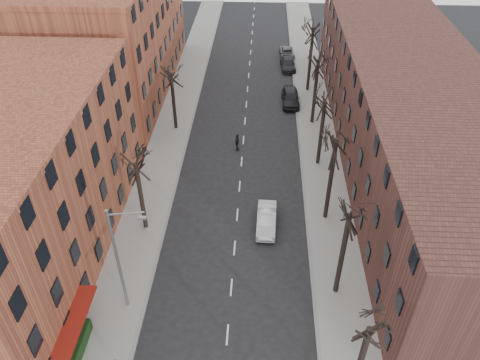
# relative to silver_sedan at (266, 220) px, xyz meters

# --- Properties ---
(sidewalk_left) EXTENTS (4.00, 90.00, 0.15)m
(sidewalk_left) POSITION_rel_silver_sedan_xyz_m (-10.53, 16.31, -0.66)
(sidewalk_left) COLOR gray
(sidewalk_left) RESTS_ON ground
(sidewalk_right) EXTENTS (4.00, 90.00, 0.15)m
(sidewalk_right) POSITION_rel_silver_sedan_xyz_m (5.47, 16.31, -0.66)
(sidewalk_right) COLOR gray
(sidewalk_right) RESTS_ON ground
(building_left_near) EXTENTS (12.00, 26.00, 12.00)m
(building_left_near) POSITION_rel_silver_sedan_xyz_m (-18.53, -3.69, 5.26)
(building_left_near) COLOR brown
(building_left_near) RESTS_ON ground
(building_left_far) EXTENTS (12.00, 28.00, 14.00)m
(building_left_far) POSITION_rel_silver_sedan_xyz_m (-18.53, 25.31, 6.26)
(building_left_far) COLOR brown
(building_left_far) RESTS_ON ground
(building_right) EXTENTS (12.00, 50.00, 10.00)m
(building_right) POSITION_rel_silver_sedan_xyz_m (13.47, 11.31, 4.26)
(building_right) COLOR #4E2A24
(building_right) RESTS_ON ground
(awning_left) EXTENTS (1.20, 7.00, 0.15)m
(awning_left) POSITION_rel_silver_sedan_xyz_m (-11.93, -12.69, -0.74)
(awning_left) COLOR maroon
(awning_left) RESTS_ON ground
(tree_right_b) EXTENTS (5.20, 5.20, 10.80)m
(tree_right_b) POSITION_rel_silver_sedan_xyz_m (5.07, -6.69, -0.74)
(tree_right_b) COLOR black
(tree_right_b) RESTS_ON ground
(tree_right_c) EXTENTS (5.20, 5.20, 11.60)m
(tree_right_c) POSITION_rel_silver_sedan_xyz_m (5.07, 1.31, -0.74)
(tree_right_c) COLOR black
(tree_right_c) RESTS_ON ground
(tree_right_d) EXTENTS (5.20, 5.20, 10.00)m
(tree_right_d) POSITION_rel_silver_sedan_xyz_m (5.07, 9.31, -0.74)
(tree_right_d) COLOR black
(tree_right_d) RESTS_ON ground
(tree_right_e) EXTENTS (5.20, 5.20, 10.80)m
(tree_right_e) POSITION_rel_silver_sedan_xyz_m (5.07, 17.31, -0.74)
(tree_right_e) COLOR black
(tree_right_e) RESTS_ON ground
(tree_right_f) EXTENTS (5.20, 5.20, 11.60)m
(tree_right_f) POSITION_rel_silver_sedan_xyz_m (5.07, 25.31, -0.74)
(tree_right_f) COLOR black
(tree_right_f) RESTS_ON ground
(tree_left_a) EXTENTS (5.20, 5.20, 9.50)m
(tree_left_a) POSITION_rel_silver_sedan_xyz_m (-10.13, -0.69, -0.74)
(tree_left_a) COLOR black
(tree_left_a) RESTS_ON ground
(tree_left_b) EXTENTS (5.20, 5.20, 9.50)m
(tree_left_b) POSITION_rel_silver_sedan_xyz_m (-10.13, 15.31, -0.74)
(tree_left_b) COLOR black
(tree_left_b) RESTS_ON ground
(streetlight) EXTENTS (2.45, 0.22, 9.03)m
(streetlight) POSITION_rel_silver_sedan_xyz_m (-9.56, -8.69, 4.27)
(streetlight) COLOR slate
(streetlight) RESTS_ON ground
(silver_sedan) EXTENTS (1.69, 4.52, 1.48)m
(silver_sedan) POSITION_rel_silver_sedan_xyz_m (0.00, 0.00, 0.00)
(silver_sedan) COLOR silver
(silver_sedan) RESTS_ON ground
(parked_car_near) EXTENTS (2.16, 5.08, 1.71)m
(parked_car_near) POSITION_rel_silver_sedan_xyz_m (2.77, 21.74, 0.12)
(parked_car_near) COLOR black
(parked_car_near) RESTS_ON ground
(parked_car_mid) EXTENTS (2.20, 4.79, 1.36)m
(parked_car_mid) POSITION_rel_silver_sedan_xyz_m (2.77, 31.79, -0.06)
(parked_car_mid) COLOR black
(parked_car_mid) RESTS_ON ground
(parked_car_far) EXTENTS (2.25, 4.36, 1.17)m
(parked_car_far) POSITION_rel_silver_sedan_xyz_m (2.77, 35.93, -0.15)
(parked_car_far) COLOR #5A5C62
(parked_car_far) RESTS_ON ground
(pedestrian_crossing) EXTENTS (0.62, 1.17, 1.90)m
(pedestrian_crossing) POSITION_rel_silver_sedan_xyz_m (-3.09, 11.40, 0.21)
(pedestrian_crossing) COLOR black
(pedestrian_crossing) RESTS_ON ground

